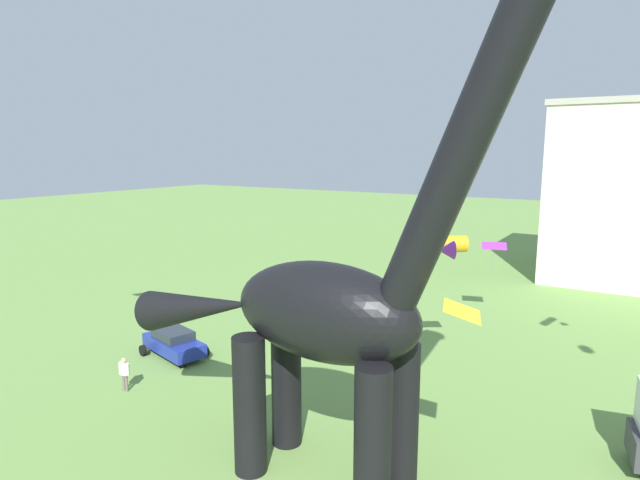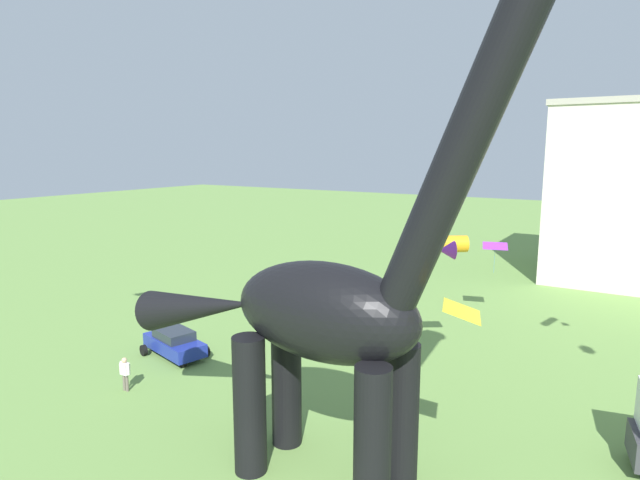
{
  "view_description": "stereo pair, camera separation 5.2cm",
  "coord_description": "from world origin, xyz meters",
  "views": [
    {
      "loc": [
        8.92,
        -11.16,
        11.6
      ],
      "look_at": [
        -0.52,
        3.96,
        8.58
      ],
      "focal_mm": 30.06,
      "sensor_mm": 36.0,
      "label": 1
    },
    {
      "loc": [
        8.96,
        -11.13,
        11.6
      ],
      "look_at": [
        -0.52,
        3.96,
        8.58
      ],
      "focal_mm": 30.06,
      "sensor_mm": 36.0,
      "label": 2
    }
  ],
  "objects": [
    {
      "name": "kite_mid_right",
      "position": [
        4.46,
        3.82,
        6.94
      ],
      "size": [
        1.47,
        1.74,
        0.36
      ],
      "color": "yellow"
    },
    {
      "name": "parked_sedan_left",
      "position": [
        -13.42,
        8.96,
        0.81
      ],
      "size": [
        4.51,
        2.79,
        1.55
      ],
      "rotation": [
        0.0,
        0.0,
        -0.26
      ],
      "color": "navy",
      "rests_on": "ground_plane"
    },
    {
      "name": "kite_high_left",
      "position": [
        -0.06,
        14.48,
        6.84
      ],
      "size": [
        3.05,
        3.21,
        0.9
      ],
      "color": "orange"
    },
    {
      "name": "person_watching_child",
      "position": [
        -12.06,
        4.56,
        1.03
      ],
      "size": [
        0.63,
        0.28,
        1.69
      ],
      "rotation": [
        0.0,
        0.0,
        4.33
      ],
      "color": "#6B6056",
      "rests_on": "ground_plane"
    },
    {
      "name": "kite_mid_center",
      "position": [
        -2.22,
        17.43,
        6.52
      ],
      "size": [
        0.45,
        0.45,
        0.48
      ],
      "color": "red"
    },
    {
      "name": "kite_high_right",
      "position": [
        -4.22,
        23.81,
        6.57
      ],
      "size": [
        0.71,
        0.82,
        0.9
      ],
      "color": "orange"
    },
    {
      "name": "dinosaur_sculpture",
      "position": [
        -0.34,
        3.82,
        6.14
      ],
      "size": [
        16.25,
        3.44,
        16.99
      ],
      "rotation": [
        0.0,
        0.0,
        0.56
      ],
      "color": "black",
      "rests_on": "ground_plane"
    },
    {
      "name": "kite_far_right",
      "position": [
        0.25,
        24.54,
        5.28
      ],
      "size": [
        1.84,
        1.56,
        1.98
      ],
      "color": "purple"
    }
  ]
}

